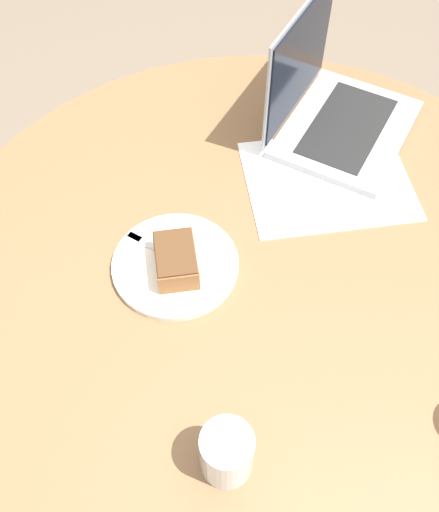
# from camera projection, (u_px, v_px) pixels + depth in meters

# --- Properties ---
(ground_plane) EXTENTS (12.00, 12.00, 0.00)m
(ground_plane) POSITION_uv_depth(u_px,v_px,m) (248.00, 423.00, 1.65)
(ground_plane) COLOR #6B5B4C
(dining_table) EXTENTS (1.21, 1.21, 0.76)m
(dining_table) POSITION_uv_depth(u_px,v_px,m) (260.00, 313.00, 1.15)
(dining_table) COLOR brown
(dining_table) RESTS_ON ground_plane
(paper_document) EXTENTS (0.35, 0.29, 0.00)m
(paper_document) POSITION_uv_depth(u_px,v_px,m) (326.00, 180.00, 1.16)
(paper_document) COLOR white
(paper_document) RESTS_ON dining_table
(plate) EXTENTS (0.22, 0.22, 0.01)m
(plate) POSITION_uv_depth(u_px,v_px,m) (174.00, 265.00, 1.04)
(plate) COLOR silver
(plate) RESTS_ON dining_table
(cake_slice) EXTENTS (0.08, 0.11, 0.05)m
(cake_slice) POSITION_uv_depth(u_px,v_px,m) (175.00, 262.00, 1.00)
(cake_slice) COLOR brown
(cake_slice) RESTS_ON plate
(fork) EXTENTS (0.16, 0.11, 0.00)m
(fork) POSITION_uv_depth(u_px,v_px,m) (158.00, 250.00, 1.04)
(fork) COLOR silver
(fork) RESTS_ON plate
(water_glass) EXTENTS (0.07, 0.07, 0.10)m
(water_glass) POSITION_uv_depth(u_px,v_px,m) (226.00, 453.00, 0.81)
(water_glass) COLOR silver
(water_glass) RESTS_ON dining_table
(laptop) EXTENTS (0.35, 0.37, 0.25)m
(laptop) POSITION_uv_depth(u_px,v_px,m) (332.00, 110.00, 1.21)
(laptop) COLOR gray
(laptop) RESTS_ON dining_table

